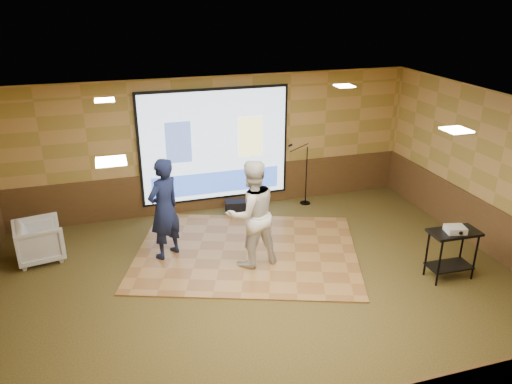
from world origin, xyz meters
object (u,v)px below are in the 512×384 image
object	(u,v)px
dance_floor	(247,251)
banquet_chair	(40,241)
player_left	(164,209)
projector	(455,229)
player_right	(252,214)
projector_screen	(215,147)
duffel_bag	(235,207)
av_table	(452,246)
mic_stand	(304,184)

from	to	relation	value
dance_floor	banquet_chair	xyz separation A→B (m)	(-3.73, 0.87, 0.36)
player_left	banquet_chair	distance (m)	2.41
projector	dance_floor	bearing A→B (deg)	161.05
player_right	dance_floor	bearing A→B (deg)	-104.42
projector_screen	player_left	xyz separation A→B (m)	(-1.38, -1.90, -0.49)
dance_floor	duffel_bag	world-z (taller)	duffel_bag
av_table	duffel_bag	xyz separation A→B (m)	(-2.88, 3.70, -0.47)
projector_screen	player_left	size ratio (longest dim) A/B	1.73
projector_screen	projector	xyz separation A→B (m)	(3.20, -4.07, -0.53)
player_right	mic_stand	size ratio (longest dim) A/B	1.32
player_right	mic_stand	xyz separation A→B (m)	(1.94, 2.31, -0.52)
projector	banquet_chair	world-z (taller)	projector
mic_stand	projector_screen	bearing A→B (deg)	-173.95
projector	duffel_bag	distance (m)	4.76
player_right	av_table	xyz separation A→B (m)	(3.17, -1.41, -0.41)
player_left	projector	size ratio (longest dim) A/B	6.05
player_left	banquet_chair	xyz separation A→B (m)	(-2.25, 0.60, -0.61)
projector_screen	player_left	bearing A→B (deg)	-126.13
duffel_bag	player_left	bearing A→B (deg)	-138.15
dance_floor	banquet_chair	bearing A→B (deg)	166.83
mic_stand	banquet_chair	distance (m)	5.72
av_table	projector	bearing A→B (deg)	-126.71
player_right	projector	xyz separation A→B (m)	(3.14, -1.44, -0.07)
projector_screen	mic_stand	bearing A→B (deg)	-9.16
banquet_chair	duffel_bag	bearing A→B (deg)	-86.81
player_left	projector	world-z (taller)	player_left
projector	projector_screen	bearing A→B (deg)	140.63
player_left	projector	distance (m)	5.08
dance_floor	player_left	world-z (taller)	player_left
projector_screen	banquet_chair	world-z (taller)	projector_screen
player_left	duffel_bag	world-z (taller)	player_left
projector	mic_stand	distance (m)	3.97
mic_stand	banquet_chair	world-z (taller)	mic_stand
projector_screen	banquet_chair	size ratio (longest dim) A/B	4.01
player_right	projector	bearing A→B (deg)	145.50
projector_screen	banquet_chair	bearing A→B (deg)	-160.33
dance_floor	duffel_bag	bearing A→B (deg)	82.11
projector_screen	player_left	world-z (taller)	projector_screen
dance_floor	projector	xyz separation A→B (m)	(3.11, -1.90, 0.93)
projector_screen	dance_floor	xyz separation A→B (m)	(0.09, -2.17, -1.46)
dance_floor	duffel_bag	distance (m)	1.85
dance_floor	player_right	bearing A→B (deg)	-94.58
dance_floor	projector	bearing A→B (deg)	-31.43
mic_stand	projector	bearing A→B (deg)	-56.95
banquet_chair	duffel_bag	size ratio (longest dim) A/B	1.85
av_table	mic_stand	xyz separation A→B (m)	(-1.23, 3.72, -0.12)
projector	banquet_chair	bearing A→B (deg)	170.41
mic_stand	duffel_bag	bearing A→B (deg)	-163.91
projector	duffel_bag	xyz separation A→B (m)	(-2.85, 3.73, -0.81)
dance_floor	mic_stand	size ratio (longest dim) A/B	2.78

